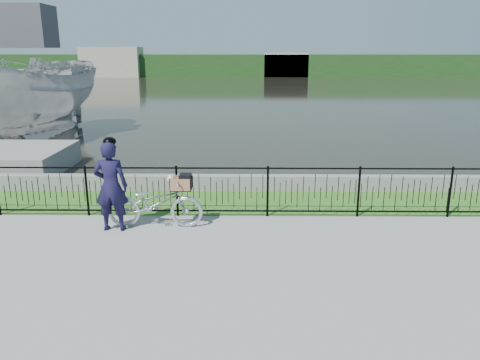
{
  "coord_description": "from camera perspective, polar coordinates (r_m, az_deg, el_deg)",
  "views": [
    {
      "loc": [
        0.51,
        -8.24,
        3.57
      ],
      "look_at": [
        0.4,
        1.0,
        1.0
      ],
      "focal_mm": 35.0,
      "sensor_mm": 36.0,
      "label": 1
    }
  ],
  "objects": [
    {
      "name": "quay_wall",
      "position": [
        12.33,
        -1.7,
        -0.34
      ],
      "size": [
        60.0,
        0.3,
        0.4
      ],
      "primitive_type": "cube",
      "color": "gray",
      "rests_on": "ground"
    },
    {
      "name": "cyclist",
      "position": [
        9.76,
        -15.47,
        -0.62
      ],
      "size": [
        0.68,
        0.44,
        1.93
      ],
      "color": "black",
      "rests_on": "ground"
    },
    {
      "name": "water",
      "position": [
        41.4,
        0.0,
        10.6
      ],
      "size": [
        120.0,
        120.0,
        0.0
      ],
      "primitive_type": "plane",
      "color": "black",
      "rests_on": "ground"
    },
    {
      "name": "grass_strip",
      "position": [
        11.43,
        -1.9,
        -2.65
      ],
      "size": [
        60.0,
        2.0,
        0.01
      ],
      "primitive_type": "cube",
      "color": "#356920",
      "rests_on": "ground"
    },
    {
      "name": "fence",
      "position": [
        10.3,
        -2.17,
        -1.38
      ],
      "size": [
        14.0,
        0.06,
        1.15
      ],
      "primitive_type": null,
      "color": "black",
      "rests_on": "ground"
    },
    {
      "name": "far_treeline",
      "position": [
        68.28,
        0.29,
        13.81
      ],
      "size": [
        120.0,
        6.0,
        3.0
      ],
      "primitive_type": "cube",
      "color": "#20451A",
      "rests_on": "ground"
    },
    {
      "name": "bicycle_rig",
      "position": [
        9.85,
        -10.25,
        -2.71
      ],
      "size": [
        1.97,
        0.69,
        1.15
      ],
      "color": "silver",
      "rests_on": "ground"
    },
    {
      "name": "far_building_right",
      "position": [
        67.0,
        5.58,
        13.79
      ],
      "size": [
        6.0,
        3.0,
        3.2
      ],
      "primitive_type": "cube",
      "color": "#A79B86",
      "rests_on": "ground"
    },
    {
      "name": "far_building_left",
      "position": [
        68.8,
        -15.34,
        13.71
      ],
      "size": [
        8.0,
        4.0,
        4.0
      ],
      "primitive_type": "cube",
      "color": "#A79B86",
      "rests_on": "ground"
    },
    {
      "name": "ground",
      "position": [
        9.0,
        -2.64,
        -7.86
      ],
      "size": [
        120.0,
        120.0,
        0.0
      ],
      "primitive_type": "plane",
      "color": "gray",
      "rests_on": "ground"
    },
    {
      "name": "boat_near",
      "position": [
        21.01,
        -24.18,
        9.57
      ],
      "size": [
        4.84,
        9.41,
        5.26
      ],
      "color": "#BAB9B9",
      "rests_on": "water"
    }
  ]
}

